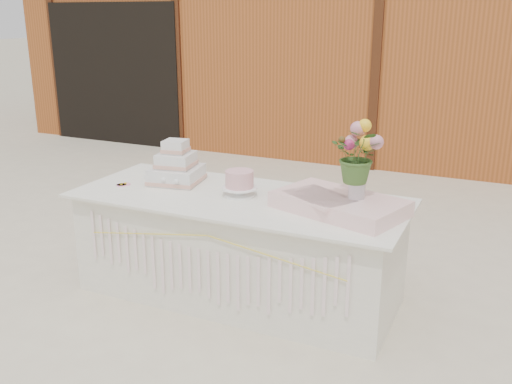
# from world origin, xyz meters

# --- Properties ---
(ground) EXTENTS (80.00, 80.00, 0.00)m
(ground) POSITION_xyz_m (0.00, 0.00, 0.00)
(ground) COLOR beige
(ground) RESTS_ON ground
(barn) EXTENTS (12.60, 4.60, 3.30)m
(barn) POSITION_xyz_m (-0.01, 5.99, 1.68)
(barn) COLOR #9B4D20
(barn) RESTS_ON ground
(cake_table) EXTENTS (2.40, 1.00, 0.77)m
(cake_table) POSITION_xyz_m (0.00, -0.00, 0.39)
(cake_table) COLOR white
(cake_table) RESTS_ON ground
(wedding_cake) EXTENTS (0.42, 0.42, 0.33)m
(wedding_cake) POSITION_xyz_m (-0.59, 0.13, 0.88)
(wedding_cake) COLOR silver
(wedding_cake) RESTS_ON cake_table
(pink_cake_stand) EXTENTS (0.26, 0.26, 0.19)m
(pink_cake_stand) POSITION_xyz_m (-0.00, 0.02, 0.87)
(pink_cake_stand) COLOR white
(pink_cake_stand) RESTS_ON cake_table
(satin_runner) EXTENTS (0.94, 0.71, 0.11)m
(satin_runner) POSITION_xyz_m (0.74, -0.01, 0.82)
(satin_runner) COLOR #FFD0CD
(satin_runner) RESTS_ON cake_table
(flower_vase) EXTENTS (0.11, 0.11, 0.15)m
(flower_vase) POSITION_xyz_m (0.85, 0.01, 0.95)
(flower_vase) COLOR #B0B0B5
(flower_vase) RESTS_ON satin_runner
(bouquet) EXTENTS (0.34, 0.29, 0.36)m
(bouquet) POSITION_xyz_m (0.85, 0.01, 1.20)
(bouquet) COLOR #375A24
(bouquet) RESTS_ON flower_vase
(loose_flowers) EXTENTS (0.27, 0.39, 0.02)m
(loose_flowers) POSITION_xyz_m (-0.96, 0.02, 0.78)
(loose_flowers) COLOR pink
(loose_flowers) RESTS_ON cake_table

